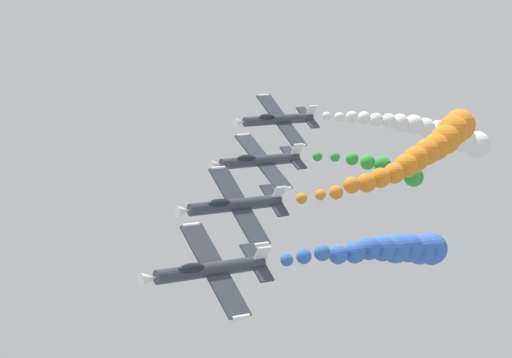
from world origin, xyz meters
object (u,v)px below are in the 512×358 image
Objects in this scene: airplane_left_inner at (234,205)px; airplane_left_outer at (277,120)px; airplane_right_inner at (259,161)px; airplane_lead at (209,270)px.

airplane_left_inner is 31.70m from airplane_left_outer.
airplane_right_inner is 1.00× the size of airplane_left_outer.
airplane_left_outer is (11.67, -9.76, 2.55)m from airplane_right_inner.
airplane_left_outer is (36.03, -29.26, 6.20)m from airplane_lead.
airplane_right_inner is at bearing -39.56° from airplane_left_inner.
airplane_left_outer reaches higher than airplane_lead.
airplane_left_inner is 16.30m from airplane_right_inner.
airplane_left_outer is at bearing -39.90° from airplane_right_inner.
airplane_left_outer is at bearing -39.08° from airplane_lead.
airplane_left_inner is at bearing 140.28° from airplane_left_outer.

